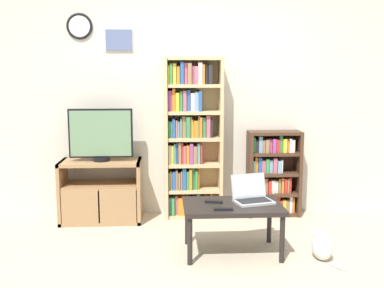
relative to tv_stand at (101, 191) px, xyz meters
The scene contains 11 objects.
ground_plane 1.78m from the tv_stand, 54.39° to the right, with size 18.00×18.00×0.00m, color #BCAD93.
wall_back 1.43m from the tv_stand, 16.05° to the left, with size 7.20×0.09×2.60m.
tv_stand is the anchor object (origin of this frame).
television 0.62m from the tv_stand, 27.77° to the right, with size 0.68×0.18×0.56m.
bookshelf_tall 1.13m from the tv_stand, ahead, with size 0.64×0.28×1.78m.
bookshelf_short 1.92m from the tv_stand, ahead, with size 0.59×0.26×0.97m.
coffee_table 1.63m from the tv_stand, 37.00° to the right, with size 0.87×0.56×0.45m.
laptop 1.74m from the tv_stand, 31.36° to the right, with size 0.39×0.34×0.24m.
remote_near_laptop 1.66m from the tv_stand, 44.06° to the right, with size 0.16×0.05×0.02m.
remote_far_from_laptop 1.47m from the tv_stand, 39.31° to the right, with size 0.17×0.08×0.02m.
cat 2.37m from the tv_stand, 29.61° to the right, with size 0.23×0.40×0.27m.
Camera 1 is at (-0.30, -3.39, 1.58)m, focal length 42.00 mm.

